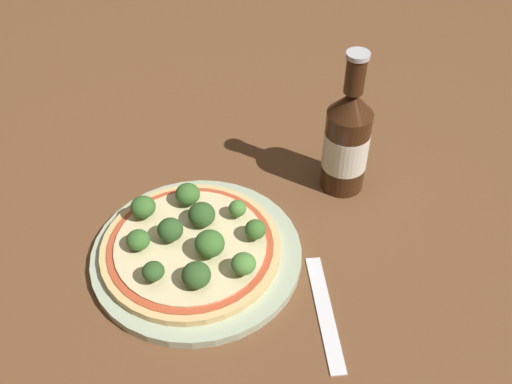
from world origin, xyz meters
The scene contains 16 objects.
ground_plane centered at (0.00, 0.00, 0.00)m, with size 3.00×3.00×0.00m, color brown.
plate centered at (0.00, -0.03, 0.01)m, with size 0.26×0.26×0.01m.
pizza centered at (-0.01, -0.03, 0.02)m, with size 0.22×0.22×0.01m.
broccoli_floret_0 centered at (-0.03, 0.04, 0.04)m, with size 0.03×0.03×0.03m.
broccoli_floret_1 centered at (0.02, -0.04, 0.04)m, with size 0.04×0.04×0.03m.
broccoli_floret_2 centered at (0.02, -0.09, 0.04)m, with size 0.03×0.03×0.03m.
broccoli_floret_3 centered at (-0.08, 0.01, 0.04)m, with size 0.03×0.03×0.03m.
broccoli_floret_4 centered at (-0.03, -0.09, 0.04)m, with size 0.03×0.03×0.03m.
broccoli_floret_5 centered at (-0.07, -0.04, 0.04)m, with size 0.03×0.03×0.02m.
broccoli_floret_6 centered at (-0.03, -0.03, 0.04)m, with size 0.03×0.03×0.03m.
broccoli_floret_7 centered at (0.04, 0.03, 0.04)m, with size 0.02×0.02×0.03m.
broccoli_floret_8 centered at (0.00, 0.01, 0.04)m, with size 0.03×0.03×0.03m.
broccoli_floret_9 centered at (0.07, -0.01, 0.04)m, with size 0.03×0.03×0.03m.
broccoli_floret_10 centered at (0.07, -0.06, 0.04)m, with size 0.03×0.03×0.03m.
beer_bottle centered at (0.17, 0.14, 0.08)m, with size 0.06×0.06×0.21m.
fork centered at (0.16, -0.08, 0.00)m, with size 0.06×0.16×0.00m.
Camera 1 is at (0.15, -0.49, 0.57)m, focal length 42.00 mm.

